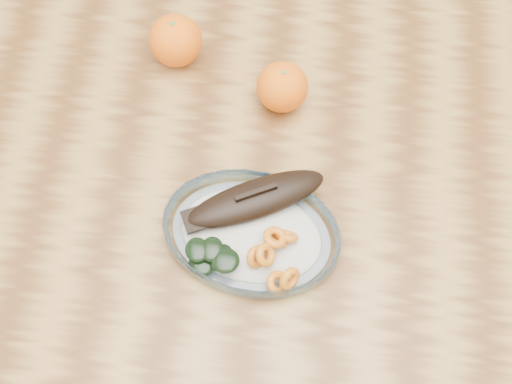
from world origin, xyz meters
TOP-DOWN VIEW (x-y plane):
  - ground at (0.00, 0.00)m, footprint 3.00×3.00m
  - dining_table at (0.00, 0.00)m, footprint 1.20×0.80m
  - plated_meal at (-0.01, -0.06)m, footprint 0.50×0.50m
  - orange_left at (-0.16, 0.23)m, footprint 0.08×0.08m
  - orange_right at (0.01, 0.16)m, footprint 0.08×0.08m

SIDE VIEW (x-z plane):
  - ground at x=0.00m, z-range 0.00..0.00m
  - dining_table at x=0.00m, z-range 0.28..1.03m
  - plated_meal at x=-0.01m, z-range 0.73..0.81m
  - orange_right at x=0.01m, z-range 0.75..0.83m
  - orange_left at x=-0.16m, z-range 0.75..0.83m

